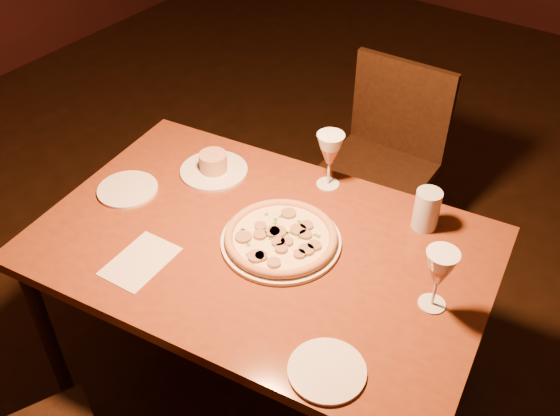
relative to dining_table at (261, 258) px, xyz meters
The scene contains 11 objects.
floor 0.71m from the dining_table, 65.66° to the left, with size 7.00×7.00×0.00m, color black.
dining_table is the anchor object (origin of this frame).
chair_far 0.92m from the dining_table, 92.40° to the left, with size 0.44×0.44×0.89m.
pizza_plate 0.10m from the dining_table, 34.86° to the left, with size 0.36×0.36×0.04m.
ramekin_saucer 0.41m from the dining_table, 150.69° to the left, with size 0.23×0.23×0.07m.
wine_glass_far 0.40m from the dining_table, 87.80° to the left, with size 0.09×0.09×0.20m, color #BD6D4E, non-canonical shape.
wine_glass_right 0.55m from the dining_table, ahead, with size 0.09×0.09×0.19m, color #BD6D4E, non-canonical shape.
water_tumbler 0.53m from the dining_table, 43.85° to the left, with size 0.08×0.08×0.13m, color #B5BDC6.
side_plate_left 0.52m from the dining_table, behind, with size 0.20×0.20×0.01m, color white.
side_plate_near 0.50m from the dining_table, 34.38° to the right, with size 0.19×0.19×0.01m, color white.
menu_card 0.37m from the dining_table, 132.02° to the right, with size 0.15×0.21×0.00m, color silver.
Camera 1 is at (0.73, -1.34, 2.01)m, focal length 40.00 mm.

